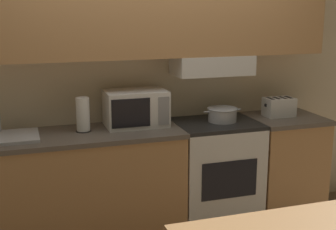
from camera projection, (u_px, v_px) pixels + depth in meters
name	position (u px, v px, depth m)	size (l,w,h in m)	color
ground_plane	(144.00, 218.00, 4.13)	(16.00, 16.00, 0.00)	brown
wall_back	(146.00, 45.00, 3.72)	(5.37, 0.38, 2.55)	beige
lower_counter_main	(72.00, 191.00, 3.57)	(1.70, 0.58, 0.90)	tan
lower_counter_right_stub	(282.00, 166.00, 4.12)	(0.61, 0.58, 0.90)	tan
stove_range	(215.00, 174.00, 3.93)	(0.67, 0.56, 0.90)	silver
cooking_pot	(222.00, 114.00, 3.83)	(0.33, 0.25, 0.11)	#B7BABF
microwave	(136.00, 108.00, 3.68)	(0.48, 0.33, 0.28)	silver
toaster	(279.00, 107.00, 4.01)	(0.26, 0.16, 0.16)	silver
paper_towel_roll	(83.00, 115.00, 3.51)	(0.12, 0.12, 0.26)	black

